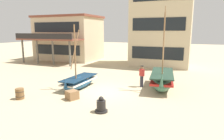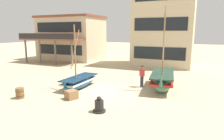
{
  "view_description": "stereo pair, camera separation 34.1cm",
  "coord_description": "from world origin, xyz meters",
  "px_view_note": "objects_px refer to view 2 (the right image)",
  "views": [
    {
      "loc": [
        5.71,
        -12.68,
        4.3
      ],
      "look_at": [
        0.0,
        1.0,
        1.4
      ],
      "focal_mm": 32.01,
      "sensor_mm": 36.0,
      "label": 1
    },
    {
      "loc": [
        6.02,
        -12.55,
        4.3
      ],
      "look_at": [
        0.0,
        1.0,
        1.4
      ],
      "focal_mm": 32.01,
      "sensor_mm": 36.0,
      "label": 2
    }
  ],
  "objects_px": {
    "fisherman_by_hull": "(142,77)",
    "harbor_building_annex": "(71,38)",
    "fishing_boat_centre_large": "(162,80)",
    "cargo_crate": "(71,95)",
    "wooden_barrel": "(20,93)",
    "fishing_boat_near_left": "(79,82)",
    "harbor_building_main": "(164,25)",
    "capstan_winch": "(99,106)"
  },
  "relations": [
    {
      "from": "fisherman_by_hull",
      "to": "cargo_crate",
      "type": "height_order",
      "value": "fisherman_by_hull"
    },
    {
      "from": "capstan_winch",
      "to": "fishing_boat_near_left",
      "type": "bearing_deg",
      "value": 135.12
    },
    {
      "from": "fishing_boat_centre_large",
      "to": "fishing_boat_near_left",
      "type": "bearing_deg",
      "value": -158.17
    },
    {
      "from": "fishing_boat_near_left",
      "to": "wooden_barrel",
      "type": "xyz_separation_m",
      "value": [
        -2.17,
        -3.67,
        -0.14
      ]
    },
    {
      "from": "cargo_crate",
      "to": "harbor_building_annex",
      "type": "distance_m",
      "value": 19.45
    },
    {
      "from": "capstan_winch",
      "to": "wooden_barrel",
      "type": "distance_m",
      "value": 5.73
    },
    {
      "from": "wooden_barrel",
      "to": "fishing_boat_near_left",
      "type": "bearing_deg",
      "value": 59.44
    },
    {
      "from": "fishing_boat_near_left",
      "to": "harbor_building_main",
      "type": "relative_size",
      "value": 0.47
    },
    {
      "from": "wooden_barrel",
      "to": "cargo_crate",
      "type": "distance_m",
      "value": 3.36
    },
    {
      "from": "fishing_boat_centre_large",
      "to": "harbor_building_main",
      "type": "bearing_deg",
      "value": 100.14
    },
    {
      "from": "fishing_boat_near_left",
      "to": "cargo_crate",
      "type": "xyz_separation_m",
      "value": [
        0.95,
        -2.41,
        -0.21
      ]
    },
    {
      "from": "cargo_crate",
      "to": "fishing_boat_near_left",
      "type": "bearing_deg",
      "value": 111.53
    },
    {
      "from": "fisherman_by_hull",
      "to": "wooden_barrel",
      "type": "bearing_deg",
      "value": -138.25
    },
    {
      "from": "capstan_winch",
      "to": "harbor_building_annex",
      "type": "height_order",
      "value": "harbor_building_annex"
    },
    {
      "from": "wooden_barrel",
      "to": "harbor_building_annex",
      "type": "distance_m",
      "value": 18.98
    },
    {
      "from": "wooden_barrel",
      "to": "cargo_crate",
      "type": "xyz_separation_m",
      "value": [
        3.12,
        1.26,
        -0.07
      ]
    },
    {
      "from": "cargo_crate",
      "to": "harbor_building_main",
      "type": "xyz_separation_m",
      "value": [
        2.99,
        15.46,
        4.77
      ]
    },
    {
      "from": "capstan_winch",
      "to": "wooden_barrel",
      "type": "height_order",
      "value": "capstan_winch"
    },
    {
      "from": "fishing_boat_near_left",
      "to": "capstan_winch",
      "type": "height_order",
      "value": "fishing_boat_near_left"
    },
    {
      "from": "cargo_crate",
      "to": "wooden_barrel",
      "type": "bearing_deg",
      "value": -158.03
    },
    {
      "from": "harbor_building_main",
      "to": "harbor_building_annex",
      "type": "relative_size",
      "value": 1.08
    },
    {
      "from": "fisherman_by_hull",
      "to": "cargo_crate",
      "type": "xyz_separation_m",
      "value": [
        -3.38,
        -4.54,
        -0.55
      ]
    },
    {
      "from": "fisherman_by_hull",
      "to": "harbor_building_main",
      "type": "bearing_deg",
      "value": 92.07
    },
    {
      "from": "fisherman_by_hull",
      "to": "harbor_building_annex",
      "type": "distance_m",
      "value": 18.4
    },
    {
      "from": "cargo_crate",
      "to": "harbor_building_annex",
      "type": "bearing_deg",
      "value": 124.96
    },
    {
      "from": "fishing_boat_near_left",
      "to": "fishing_boat_centre_large",
      "type": "relative_size",
      "value": 0.78
    },
    {
      "from": "fishing_boat_centre_large",
      "to": "cargo_crate",
      "type": "xyz_separation_m",
      "value": [
        -4.9,
        -4.76,
        -0.41
      ]
    },
    {
      "from": "wooden_barrel",
      "to": "cargo_crate",
      "type": "bearing_deg",
      "value": 21.97
    },
    {
      "from": "harbor_building_annex",
      "to": "cargo_crate",
      "type": "bearing_deg",
      "value": -55.04
    },
    {
      "from": "wooden_barrel",
      "to": "harbor_building_main",
      "type": "distance_m",
      "value": 18.41
    },
    {
      "from": "fishing_boat_centre_large",
      "to": "harbor_building_main",
      "type": "relative_size",
      "value": 0.6
    },
    {
      "from": "fishing_boat_near_left",
      "to": "harbor_building_annex",
      "type": "distance_m",
      "value": 16.94
    },
    {
      "from": "fishing_boat_centre_large",
      "to": "wooden_barrel",
      "type": "height_order",
      "value": "fishing_boat_centre_large"
    },
    {
      "from": "fishing_boat_centre_large",
      "to": "capstan_winch",
      "type": "bearing_deg",
      "value": -111.22
    },
    {
      "from": "harbor_building_annex",
      "to": "capstan_winch",
      "type": "bearing_deg",
      "value": -51.1
    },
    {
      "from": "fisherman_by_hull",
      "to": "capstan_winch",
      "type": "bearing_deg",
      "value": -97.69
    },
    {
      "from": "wooden_barrel",
      "to": "cargo_crate",
      "type": "relative_size",
      "value": 1.04
    },
    {
      "from": "fishing_boat_near_left",
      "to": "harbor_building_annex",
      "type": "height_order",
      "value": "harbor_building_annex"
    },
    {
      "from": "fisherman_by_hull",
      "to": "wooden_barrel",
      "type": "xyz_separation_m",
      "value": [
        -6.5,
        -5.8,
        -0.48
      ]
    },
    {
      "from": "wooden_barrel",
      "to": "fishing_boat_centre_large",
      "type": "bearing_deg",
      "value": 36.86
    },
    {
      "from": "fishing_boat_centre_large",
      "to": "harbor_building_annex",
      "type": "xyz_separation_m",
      "value": [
        -15.91,
        10.99,
        2.59
      ]
    },
    {
      "from": "harbor_building_annex",
      "to": "fishing_boat_near_left",
      "type": "bearing_deg",
      "value": -52.97
    }
  ]
}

